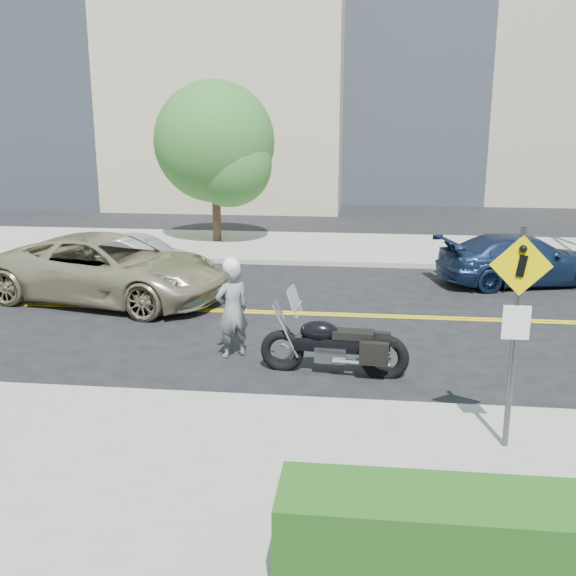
# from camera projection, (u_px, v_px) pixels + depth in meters

# --- Properties ---
(ground_plane) EXTENTS (120.00, 120.00, 0.00)m
(ground_plane) POSITION_uv_depth(u_px,v_px,m) (266.00, 312.00, 15.66)
(ground_plane) COLOR black
(ground_plane) RESTS_ON ground
(sidewalk_near) EXTENTS (60.00, 5.00, 0.15)m
(sidewalk_near) POSITION_uv_depth(u_px,v_px,m) (178.00, 478.00, 8.44)
(sidewalk_near) COLOR #9E9B91
(sidewalk_near) RESTS_ON ground_plane
(sidewalk_far) EXTENTS (60.00, 5.00, 0.15)m
(sidewalk_far) POSITION_uv_depth(u_px,v_px,m) (298.00, 247.00, 22.85)
(sidewalk_far) COLOR #9E9B91
(sidewalk_far) RESTS_ON ground_plane
(building_mid) EXTENTS (18.00, 14.00, 20.00)m
(building_mid) POSITION_uv_depth(u_px,v_px,m) (476.00, 10.00, 37.22)
(building_mid) COLOR #A39984
(building_mid) RESTS_ON ground_plane
(pedestrian_sign) EXTENTS (0.78, 0.08, 3.00)m
(pedestrian_sign) POSITION_uv_depth(u_px,v_px,m) (516.00, 318.00, 8.63)
(pedestrian_sign) COLOR #4C4C51
(pedestrian_sign) RESTS_ON sidewalk_near
(motorcyclist) EXTENTS (0.79, 0.75, 1.93)m
(motorcyclist) POSITION_uv_depth(u_px,v_px,m) (232.00, 308.00, 12.61)
(motorcyclist) COLOR #AEAFB3
(motorcyclist) RESTS_ON ground
(motorcycle) EXTENTS (2.59, 0.97, 1.55)m
(motorcycle) POSITION_uv_depth(u_px,v_px,m) (335.00, 332.00, 11.82)
(motorcycle) COLOR black
(motorcycle) RESTS_ON ground
(suv) EXTENTS (6.31, 3.93, 1.63)m
(suv) POSITION_uv_depth(u_px,v_px,m) (109.00, 268.00, 16.44)
(suv) COLOR tan
(suv) RESTS_ON ground
(parked_car_silver) EXTENTS (3.78, 2.25, 1.18)m
(parked_car_silver) POSITION_uv_depth(u_px,v_px,m) (137.00, 258.00, 18.66)
(parked_car_silver) COLOR #A1A3A8
(parked_car_silver) RESTS_ON ground
(parked_car_blue) EXTENTS (4.95, 3.03, 1.34)m
(parked_car_blue) POSITION_uv_depth(u_px,v_px,m) (523.00, 260.00, 18.10)
(parked_car_blue) COLOR #182849
(parked_car_blue) RESTS_ON ground
(tree_far_a) EXTENTS (4.09, 4.09, 5.59)m
(tree_far_a) POSITION_uv_depth(u_px,v_px,m) (215.00, 142.00, 22.77)
(tree_far_a) COLOR #382619
(tree_far_a) RESTS_ON ground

